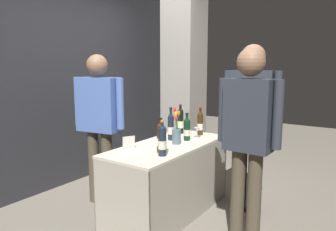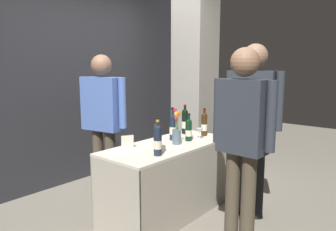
{
  "view_description": "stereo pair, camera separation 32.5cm",
  "coord_description": "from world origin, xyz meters",
  "px_view_note": "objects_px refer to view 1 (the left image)",
  "views": [
    {
      "loc": [
        -2.67,
        -1.82,
        1.56
      ],
      "look_at": [
        0.0,
        0.0,
        1.04
      ],
      "focal_mm": 34.54,
      "sensor_mm": 36.0,
      "label": 1
    },
    {
      "loc": [
        -2.47,
        -2.08,
        1.56
      ],
      "look_at": [
        0.0,
        0.0,
        1.04
      ],
      "focal_mm": 34.54,
      "sensor_mm": 36.0,
      "label": 2
    }
  ],
  "objects_px": {
    "taster_foreground_right": "(248,131)",
    "wine_glass_near_vendor": "(197,131)",
    "flower_vase": "(176,133)",
    "vendor_presenter": "(99,115)",
    "concrete_pillar": "(184,49)",
    "tasting_table": "(168,167)",
    "display_bottle_0": "(187,129)",
    "featured_wine_bottle": "(200,123)"
  },
  "relations": [
    {
      "from": "taster_foreground_right",
      "to": "wine_glass_near_vendor",
      "type": "bearing_deg",
      "value": -32.1
    },
    {
      "from": "flower_vase",
      "to": "taster_foreground_right",
      "type": "bearing_deg",
      "value": -102.51
    },
    {
      "from": "vendor_presenter",
      "to": "taster_foreground_right",
      "type": "bearing_deg",
      "value": -6.15
    },
    {
      "from": "concrete_pillar",
      "to": "flower_vase",
      "type": "height_order",
      "value": "concrete_pillar"
    },
    {
      "from": "tasting_table",
      "to": "display_bottle_0",
      "type": "height_order",
      "value": "display_bottle_0"
    },
    {
      "from": "concrete_pillar",
      "to": "wine_glass_near_vendor",
      "type": "bearing_deg",
      "value": -142.05
    },
    {
      "from": "wine_glass_near_vendor",
      "to": "vendor_presenter",
      "type": "xyz_separation_m",
      "value": [
        -0.62,
        0.88,
        0.18
      ]
    },
    {
      "from": "display_bottle_0",
      "to": "wine_glass_near_vendor",
      "type": "bearing_deg",
      "value": -15.27
    },
    {
      "from": "vendor_presenter",
      "to": "featured_wine_bottle",
      "type": "bearing_deg",
      "value": 34.07
    },
    {
      "from": "display_bottle_0",
      "to": "flower_vase",
      "type": "xyz_separation_m",
      "value": [
        -0.19,
        0.01,
        -0.01
      ]
    },
    {
      "from": "vendor_presenter",
      "to": "taster_foreground_right",
      "type": "relative_size",
      "value": 0.98
    },
    {
      "from": "flower_vase",
      "to": "taster_foreground_right",
      "type": "xyz_separation_m",
      "value": [
        -0.18,
        -0.83,
        0.16
      ]
    },
    {
      "from": "tasting_table",
      "to": "display_bottle_0",
      "type": "distance_m",
      "value": 0.45
    },
    {
      "from": "tasting_table",
      "to": "taster_foreground_right",
      "type": "xyz_separation_m",
      "value": [
        -0.12,
        -0.89,
        0.51
      ]
    },
    {
      "from": "concrete_pillar",
      "to": "vendor_presenter",
      "type": "bearing_deg",
      "value": 178.13
    },
    {
      "from": "concrete_pillar",
      "to": "flower_vase",
      "type": "xyz_separation_m",
      "value": [
        -1.41,
        -0.78,
        -0.91
      ]
    },
    {
      "from": "concrete_pillar",
      "to": "featured_wine_bottle",
      "type": "relative_size",
      "value": 10.98
    },
    {
      "from": "featured_wine_bottle",
      "to": "display_bottle_0",
      "type": "distance_m",
      "value": 0.32
    },
    {
      "from": "display_bottle_0",
      "to": "vendor_presenter",
      "type": "height_order",
      "value": "vendor_presenter"
    },
    {
      "from": "wine_glass_near_vendor",
      "to": "flower_vase",
      "type": "distance_m",
      "value": 0.35
    },
    {
      "from": "concrete_pillar",
      "to": "wine_glass_near_vendor",
      "type": "distance_m",
      "value": 1.64
    },
    {
      "from": "vendor_presenter",
      "to": "taster_foreground_right",
      "type": "distance_m",
      "value": 1.67
    },
    {
      "from": "flower_vase",
      "to": "taster_foreground_right",
      "type": "height_order",
      "value": "taster_foreground_right"
    },
    {
      "from": "featured_wine_bottle",
      "to": "vendor_presenter",
      "type": "height_order",
      "value": "vendor_presenter"
    },
    {
      "from": "concrete_pillar",
      "to": "vendor_presenter",
      "type": "distance_m",
      "value": 1.85
    },
    {
      "from": "display_bottle_0",
      "to": "taster_foreground_right",
      "type": "relative_size",
      "value": 0.18
    },
    {
      "from": "tasting_table",
      "to": "featured_wine_bottle",
      "type": "height_order",
      "value": "featured_wine_bottle"
    },
    {
      "from": "wine_glass_near_vendor",
      "to": "flower_vase",
      "type": "height_order",
      "value": "flower_vase"
    },
    {
      "from": "tasting_table",
      "to": "display_bottle_0",
      "type": "relative_size",
      "value": 4.91
    },
    {
      "from": "featured_wine_bottle",
      "to": "vendor_presenter",
      "type": "distance_m",
      "value": 1.15
    },
    {
      "from": "display_bottle_0",
      "to": "flower_vase",
      "type": "bearing_deg",
      "value": 177.1
    },
    {
      "from": "concrete_pillar",
      "to": "display_bottle_0",
      "type": "height_order",
      "value": "concrete_pillar"
    },
    {
      "from": "concrete_pillar",
      "to": "flower_vase",
      "type": "bearing_deg",
      "value": -151.07
    },
    {
      "from": "vendor_presenter",
      "to": "concrete_pillar",
      "type": "bearing_deg",
      "value": 78.69
    },
    {
      "from": "wine_glass_near_vendor",
      "to": "flower_vase",
      "type": "bearing_deg",
      "value": 171.57
    },
    {
      "from": "featured_wine_bottle",
      "to": "taster_foreground_right",
      "type": "bearing_deg",
      "value": -129.77
    },
    {
      "from": "flower_vase",
      "to": "taster_foreground_right",
      "type": "distance_m",
      "value": 0.87
    },
    {
      "from": "tasting_table",
      "to": "wine_glass_near_vendor",
      "type": "bearing_deg",
      "value": -14.86
    },
    {
      "from": "flower_vase",
      "to": "taster_foreground_right",
      "type": "relative_size",
      "value": 0.22
    },
    {
      "from": "concrete_pillar",
      "to": "featured_wine_bottle",
      "type": "bearing_deg",
      "value": -139.18
    },
    {
      "from": "featured_wine_bottle",
      "to": "taster_foreground_right",
      "type": "height_order",
      "value": "taster_foreground_right"
    },
    {
      "from": "vendor_presenter",
      "to": "wine_glass_near_vendor",
      "type": "bearing_deg",
      "value": 25.8
    }
  ]
}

